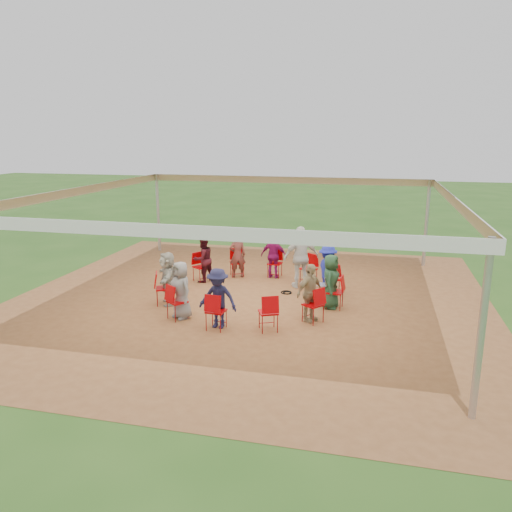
% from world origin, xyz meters
% --- Properties ---
extents(ground, '(80.00, 80.00, 0.00)m').
position_xyz_m(ground, '(0.00, 0.00, 0.00)').
color(ground, '#2A5219').
rests_on(ground, ground).
extents(dirt_patch, '(13.00, 13.00, 0.00)m').
position_xyz_m(dirt_patch, '(0.00, 0.00, 0.01)').
color(dirt_patch, brown).
rests_on(dirt_patch, ground).
extents(tent, '(10.33, 10.33, 3.00)m').
position_xyz_m(tent, '(0.00, 0.00, 2.37)').
color(tent, '#B2B2B7').
rests_on(tent, ground).
extents(chair_0, '(0.48, 0.46, 0.90)m').
position_xyz_m(chair_0, '(2.36, -0.22, 0.45)').
color(chair_0, '#B40004').
rests_on(chair_0, ground).
extents(chair_1, '(0.58, 0.57, 0.90)m').
position_xyz_m(chair_1, '(2.15, 0.99, 0.45)').
color(chair_1, '#B40004').
rests_on(chair_1, ground).
extents(chair_2, '(0.60, 0.60, 0.90)m').
position_xyz_m(chair_2, '(1.37, 1.94, 0.45)').
color(chair_2, '#B40004').
rests_on(chair_2, ground).
extents(chair_3, '(0.46, 0.48, 0.90)m').
position_xyz_m(chair_3, '(0.22, 2.36, 0.45)').
color(chair_3, '#B40004').
rests_on(chair_3, ground).
extents(chair_4, '(0.57, 0.58, 0.90)m').
position_xyz_m(chair_4, '(-0.99, 2.15, 0.45)').
color(chair_4, '#B40004').
rests_on(chair_4, ground).
extents(chair_5, '(0.60, 0.60, 0.90)m').
position_xyz_m(chair_5, '(-1.94, 1.37, 0.45)').
color(chair_5, '#B40004').
rests_on(chair_5, ground).
extents(chair_6, '(0.48, 0.46, 0.90)m').
position_xyz_m(chair_6, '(-2.36, 0.22, 0.45)').
color(chair_6, '#B40004').
rests_on(chair_6, ground).
extents(chair_7, '(0.58, 0.57, 0.90)m').
position_xyz_m(chair_7, '(-2.15, -0.99, 0.45)').
color(chair_7, '#B40004').
rests_on(chair_7, ground).
extents(chair_8, '(0.60, 0.60, 0.90)m').
position_xyz_m(chair_8, '(-1.37, -1.94, 0.45)').
color(chair_8, '#B40004').
rests_on(chair_8, ground).
extents(chair_9, '(0.46, 0.48, 0.90)m').
position_xyz_m(chair_9, '(-0.22, -2.36, 0.45)').
color(chair_9, '#B40004').
rests_on(chair_9, ground).
extents(chair_10, '(0.57, 0.58, 0.90)m').
position_xyz_m(chair_10, '(0.99, -2.15, 0.45)').
color(chair_10, '#B40004').
rests_on(chair_10, ground).
extents(chair_11, '(0.60, 0.60, 0.90)m').
position_xyz_m(chair_11, '(1.94, -1.37, 0.45)').
color(chair_11, '#B40004').
rests_on(chair_11, ground).
extents(person_seated_0, '(0.46, 0.74, 1.45)m').
position_xyz_m(person_seated_0, '(2.24, -0.21, 0.73)').
color(person_seated_0, '#21452A').
rests_on(person_seated_0, ground).
extents(person_seated_1, '(0.81, 1.04, 1.45)m').
position_xyz_m(person_seated_1, '(2.04, 0.94, 0.73)').
color(person_seated_1, '#1C25A4').
rests_on(person_seated_1, ground).
extents(person_seated_2, '(0.88, 0.51, 1.45)m').
position_xyz_m(person_seated_2, '(0.21, 2.24, 0.73)').
color(person_seated_2, '#871055').
rests_on(person_seated_2, ground).
extents(person_seated_3, '(0.62, 0.54, 1.45)m').
position_xyz_m(person_seated_3, '(-0.94, 2.04, 0.73)').
color(person_seated_3, brown).
rests_on(person_seated_3, ground).
extents(person_seated_4, '(0.74, 0.81, 1.45)m').
position_xyz_m(person_seated_4, '(-1.84, 1.30, 0.73)').
color(person_seated_4, '#390D15').
rests_on(person_seated_4, ground).
extents(person_seated_5, '(1.02, 1.43, 1.45)m').
position_xyz_m(person_seated_5, '(-2.04, -0.94, 0.73)').
color(person_seated_5, '#A09E8F').
rests_on(person_seated_5, ground).
extents(person_seated_6, '(0.81, 0.73, 1.45)m').
position_xyz_m(person_seated_6, '(-1.30, -1.84, 0.73)').
color(person_seated_6, gray).
rests_on(person_seated_6, ground).
extents(person_seated_7, '(0.97, 0.55, 1.45)m').
position_xyz_m(person_seated_7, '(-0.21, -2.24, 0.73)').
color(person_seated_7, '#1A1B3C').
rests_on(person_seated_7, ground).
extents(person_seated_8, '(0.84, 0.94, 1.45)m').
position_xyz_m(person_seated_8, '(1.84, -1.30, 0.73)').
color(person_seated_8, '#9E8A64').
rests_on(person_seated_8, ground).
extents(standing_person, '(1.22, 1.03, 1.86)m').
position_xyz_m(standing_person, '(1.20, 1.43, 0.93)').
color(standing_person, silver).
rests_on(standing_person, ground).
extents(cable_coil, '(0.33, 0.33, 0.03)m').
position_xyz_m(cable_coil, '(0.90, 0.76, 0.02)').
color(cable_coil, black).
rests_on(cable_coil, ground).
extents(laptop, '(0.30, 0.37, 0.24)m').
position_xyz_m(laptop, '(2.08, -0.19, 0.68)').
color(laptop, '#B7B7BC').
rests_on(laptop, ground).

